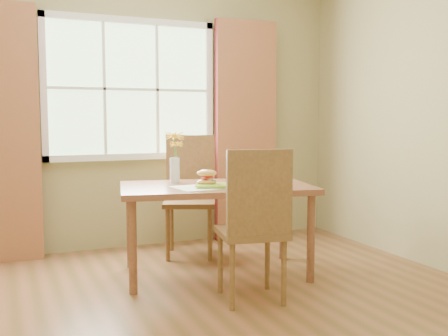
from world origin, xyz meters
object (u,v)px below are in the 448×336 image
Objects in this scene: chair_near at (255,220)px; croissant_sandwich at (207,177)px; dining_table at (216,194)px; flower_vase at (175,152)px; chair_far at (190,189)px; water_glass at (250,180)px.

croissant_sandwich is at bearing 108.23° from chair_near.
dining_table is 8.82× the size of croissant_sandwich.
flower_vase is at bearing 142.07° from dining_table.
chair_far is 0.82m from croissant_sandwich.
chair_far reaches higher than chair_near.
flower_vase is at bearing 112.80° from chair_near.
dining_table is 0.71m from chair_near.
flower_vase is (-0.28, -0.42, 0.37)m from chair_far.
flower_vase is (-0.24, 0.28, 0.32)m from dining_table.
chair_near is 5.72× the size of croissant_sandwich.
chair_far is at bearing 97.83° from chair_near.
dining_table is 0.20m from croissant_sandwich.
croissant_sandwich is (-0.09, 0.63, 0.22)m from chair_near.
dining_table is 0.49m from flower_vase.
chair_far reaches higher than water_glass.
croissant_sandwich reaches higher than dining_table.
flower_vase reaches higher than dining_table.
chair_far reaches higher than croissant_sandwich.
water_glass is 0.26× the size of flower_vase.
croissant_sandwich is (-0.11, -0.08, 0.15)m from dining_table.
water_glass is at bearing -25.01° from dining_table.
chair_near is at bearing -79.62° from dining_table.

